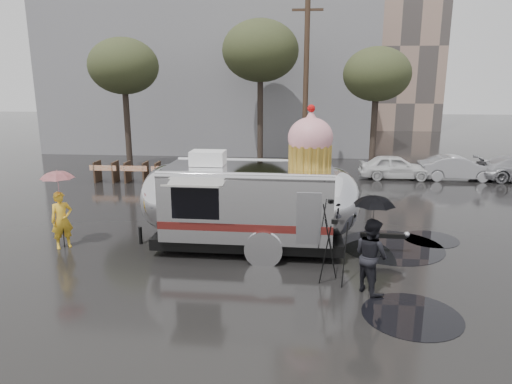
# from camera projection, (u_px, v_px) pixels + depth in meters

# --- Properties ---
(ground) EXTENTS (120.00, 120.00, 0.00)m
(ground) POSITION_uv_depth(u_px,v_px,m) (212.00, 269.00, 11.85)
(ground) COLOR black
(ground) RESTS_ON ground
(puddles) EXTENTS (14.33, 8.21, 0.01)m
(puddles) POSITION_uv_depth(u_px,v_px,m) (284.00, 273.00, 11.56)
(puddles) COLOR black
(puddles) RESTS_ON ground
(grey_building) EXTENTS (22.00, 12.00, 13.00)m
(grey_building) POSITION_uv_depth(u_px,v_px,m) (217.00, 57.00, 33.90)
(grey_building) COLOR slate
(grey_building) RESTS_ON ground
(utility_pole) EXTENTS (1.60, 0.28, 9.00)m
(utility_pole) POSITION_uv_depth(u_px,v_px,m) (306.00, 84.00, 24.09)
(utility_pole) COLOR #473323
(utility_pole) RESTS_ON ground
(tree_left) EXTENTS (3.64, 3.64, 6.95)m
(tree_left) POSITION_uv_depth(u_px,v_px,m) (124.00, 67.00, 23.76)
(tree_left) COLOR #382D26
(tree_left) RESTS_ON ground
(tree_mid) EXTENTS (4.20, 4.20, 8.03)m
(tree_mid) POSITION_uv_depth(u_px,v_px,m) (260.00, 51.00, 24.87)
(tree_mid) COLOR #382D26
(tree_mid) RESTS_ON ground
(tree_right) EXTENTS (3.36, 3.36, 6.42)m
(tree_right) POSITION_uv_depth(u_px,v_px,m) (377.00, 75.00, 22.71)
(tree_right) COLOR #382D26
(tree_right) RESTS_ON ground
(barricade_row) EXTENTS (4.30, 0.80, 1.00)m
(barricade_row) POSITION_uv_depth(u_px,v_px,m) (136.00, 172.00, 21.87)
(barricade_row) COLOR #473323
(barricade_row) RESTS_ON ground
(parked_cars) EXTENTS (13.20, 1.90, 1.50)m
(parked_cars) POSITION_uv_depth(u_px,v_px,m) (495.00, 166.00, 22.25)
(parked_cars) COLOR silver
(parked_cars) RESTS_ON ground
(airstream_trailer) EXTENTS (7.86, 3.01, 4.23)m
(airstream_trailer) POSITION_uv_depth(u_px,v_px,m) (252.00, 199.00, 12.97)
(airstream_trailer) COLOR silver
(airstream_trailer) RESTS_ON ground
(person_left) EXTENTS (0.72, 0.70, 1.68)m
(person_left) POSITION_uv_depth(u_px,v_px,m) (62.00, 220.00, 13.19)
(person_left) COLOR yellow
(person_left) RESTS_ON ground
(umbrella_pink) EXTENTS (1.14, 1.14, 2.33)m
(umbrella_pink) POSITION_uv_depth(u_px,v_px,m) (58.00, 183.00, 12.93)
(umbrella_pink) COLOR pink
(umbrella_pink) RESTS_ON ground
(person_right) EXTENTS (0.85, 0.96, 1.75)m
(person_right) POSITION_uv_depth(u_px,v_px,m) (371.00, 256.00, 10.40)
(person_right) COLOR black
(person_right) RESTS_ON ground
(umbrella_black) EXTENTS (1.13, 1.13, 2.32)m
(umbrella_black) POSITION_uv_depth(u_px,v_px,m) (374.00, 211.00, 10.15)
(umbrella_black) COLOR black
(umbrella_black) RESTS_ON ground
(tripod) EXTENTS (0.66, 0.63, 1.62)m
(tripod) POSITION_uv_depth(u_px,v_px,m) (334.00, 245.00, 10.80)
(tripod) COLOR black
(tripod) RESTS_ON ground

